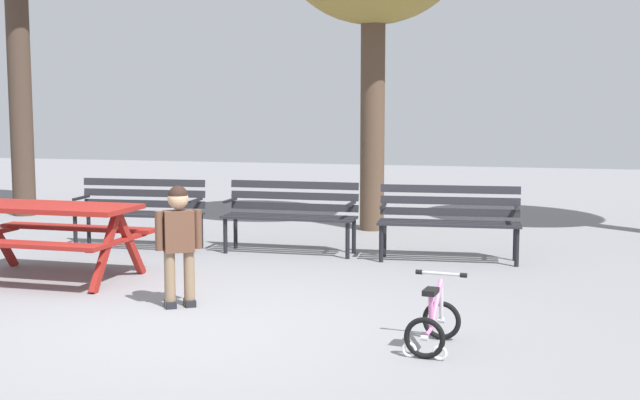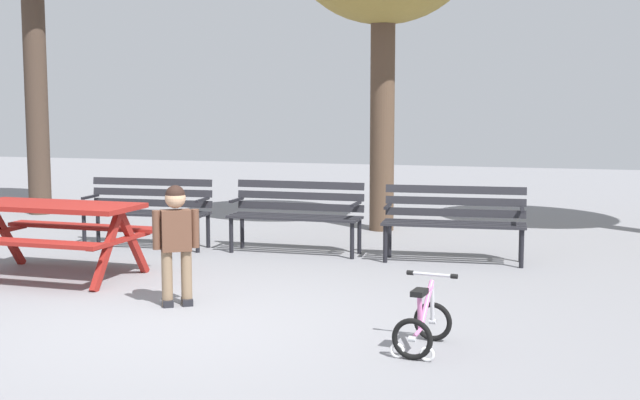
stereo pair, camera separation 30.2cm
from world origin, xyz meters
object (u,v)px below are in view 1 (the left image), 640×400
(park_bench_left, at_px, (291,210))
(park_bench_far_left, at_px, (140,207))
(child_standing, at_px, (179,236))
(kids_bicycle, at_px, (433,322))
(park_bench_right, at_px, (449,216))
(picnic_table, at_px, (49,222))

(park_bench_left, bearing_deg, park_bench_far_left, -175.24)
(child_standing, bearing_deg, park_bench_far_left, 122.34)
(park_bench_left, xyz_separation_m, kids_bicycle, (2.14, -3.61, -0.31))
(park_bench_left, xyz_separation_m, child_standing, (-0.19, -2.87, 0.13))
(park_bench_far_left, distance_m, kids_bicycle, 5.33)
(park_bench_far_left, distance_m, park_bench_right, 3.80)
(park_bench_left, xyz_separation_m, park_bench_right, (1.89, -0.04, 0.00))
(park_bench_right, xyz_separation_m, kids_bicycle, (0.25, -3.57, -0.31))
(park_bench_far_left, distance_m, park_bench_left, 1.91)
(kids_bicycle, bearing_deg, picnic_table, 159.71)
(park_bench_far_left, xyz_separation_m, kids_bicycle, (4.05, -3.45, -0.31))
(child_standing, bearing_deg, kids_bicycle, -17.59)
(park_bench_right, relative_size, kids_bicycle, 2.75)
(park_bench_far_left, height_order, child_standing, child_standing)
(park_bench_left, distance_m, child_standing, 2.88)
(park_bench_right, height_order, kids_bicycle, park_bench_right)
(child_standing, relative_size, kids_bicycle, 1.82)
(park_bench_right, bearing_deg, picnic_table, -152.05)
(picnic_table, xyz_separation_m, park_bench_left, (1.97, 2.09, -0.08))
(park_bench_left, distance_m, kids_bicycle, 4.21)
(child_standing, bearing_deg, picnic_table, 156.31)
(park_bench_left, height_order, child_standing, child_standing)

